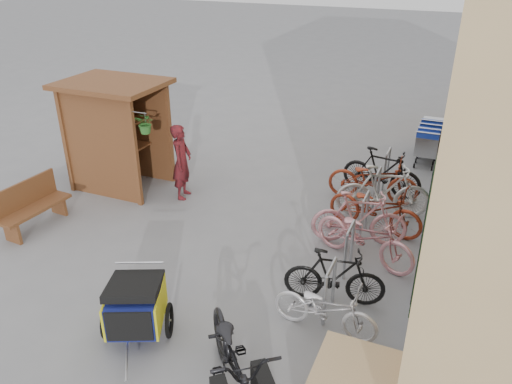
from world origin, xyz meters
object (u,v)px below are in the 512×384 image
at_px(bike_2, 365,236).
at_px(bike_7, 382,172).
at_px(cargo_bike, 235,365).
at_px(bike_3, 359,218).
at_px(person_kiosk, 182,162).
at_px(bike_6, 373,179).
at_px(bike_4, 375,208).
at_px(child_trailer, 136,305).
at_px(bike_1, 335,277).
at_px(bike_0, 325,308).
at_px(bench, 31,205).
at_px(kiosk, 113,120).
at_px(bike_5, 383,192).
at_px(shopping_carts, 430,136).

height_order(bike_2, bike_7, bike_7).
xyz_separation_m(cargo_bike, bike_3, (0.57, 4.09, -0.04)).
bearing_deg(bike_3, person_kiosk, 69.45).
xyz_separation_m(bike_6, bike_7, (0.11, 0.38, 0.03)).
distance_m(bike_3, bike_4, 0.62).
xyz_separation_m(bike_3, bike_6, (-0.11, 1.82, -0.02)).
bearing_deg(child_trailer, bike_6, 43.65).
bearing_deg(bike_4, bike_1, -173.86).
xyz_separation_m(bike_0, bike_6, (-0.19, 4.32, 0.10)).
bearing_deg(bike_6, bench, 119.32).
relative_size(bike_2, bike_7, 1.07).
bearing_deg(person_kiosk, bike_7, -76.79).
relative_size(bench, bike_4, 0.82).
bearing_deg(bike_0, child_trailer, 117.32).
xyz_separation_m(kiosk, bike_7, (5.55, 1.86, -1.02)).
relative_size(cargo_bike, bike_5, 1.16).
bearing_deg(bike_1, cargo_bike, 153.90).
height_order(shopping_carts, bike_3, bike_3).
bearing_deg(kiosk, cargo_bike, -41.69).
height_order(bench, bike_6, bike_6).
distance_m(bike_6, bike_7, 0.40).
xyz_separation_m(shopping_carts, bike_3, (-0.74, -4.81, -0.06)).
xyz_separation_m(cargo_bike, bike_2, (0.78, 3.57, -0.07)).
bearing_deg(cargo_bike, bike_5, 42.97).
bearing_deg(bike_1, person_kiosk, 49.08).
xyz_separation_m(bike_3, bike_7, (0.01, 2.20, 0.01)).
xyz_separation_m(bike_1, bike_7, (-0.02, 4.01, 0.07)).
bearing_deg(bike_6, cargo_bike, 172.59).
distance_m(kiosk, bike_5, 5.90).
distance_m(child_trailer, bike_1, 2.94).
distance_m(child_trailer, cargo_bike, 1.81).
bearing_deg(bike_4, shopping_carts, 2.28).
xyz_separation_m(bike_0, bike_2, (0.13, 1.98, 0.09)).
distance_m(person_kiosk, bike_4, 4.12).
height_order(bench, child_trailer, bench).
height_order(kiosk, child_trailer, kiosk).
bearing_deg(kiosk, person_kiosk, 2.64).
height_order(shopping_carts, bike_5, bike_5).
height_order(bike_0, bike_1, bike_1).
bearing_deg(bike_4, bench, 121.60).
bearing_deg(bike_2, bench, 120.70).
relative_size(bike_0, bike_2, 0.81).
bearing_deg(cargo_bike, bike_2, 39.04).
bearing_deg(bike_0, shopping_carts, -2.15).
xyz_separation_m(kiosk, person_kiosk, (1.62, 0.07, -0.73)).
relative_size(bike_0, bike_3, 0.88).
relative_size(bike_2, bike_4, 1.02).
distance_m(bench, bike_7, 7.20).
bearing_deg(bike_4, bike_5, 6.72).
height_order(cargo_bike, bike_0, cargo_bike).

